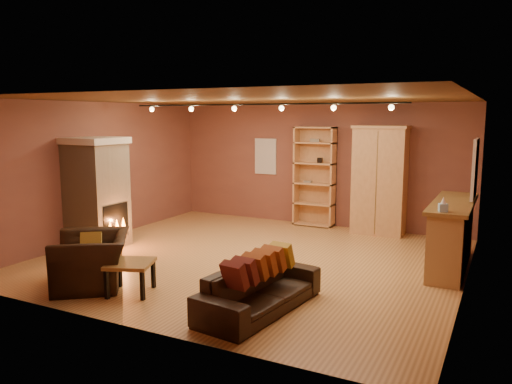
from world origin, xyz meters
The scene contains 16 objects.
floor centered at (0.00, 0.00, 0.00)m, with size 7.00×7.00×0.00m, color #AF783E.
ceiling centered at (0.00, 0.00, 2.80)m, with size 7.00×7.00×0.00m, color brown.
back_wall centered at (0.00, 3.25, 1.40)m, with size 7.00×0.02×2.80m, color brown.
left_wall centered at (-3.50, 0.00, 1.40)m, with size 0.02×6.50×2.80m, color brown.
right_wall centered at (3.50, 0.00, 1.40)m, with size 0.02×6.50×2.80m, color brown.
fireplace centered at (-3.04, -0.60, 1.06)m, with size 1.01×0.98×2.12m.
back_window centered at (-1.30, 3.23, 1.55)m, with size 0.56×0.04×0.86m, color silver.
bookcase centered at (0.02, 3.13, 1.16)m, with size 0.93×0.36×2.28m.
armoire centered at (1.54, 2.95, 1.17)m, with size 1.14×0.65×2.32m.
bar_counter centered at (3.20, 1.02, 0.57)m, with size 0.63×2.36×1.13m.
tissue_box centered at (3.15, 0.01, 1.22)m, with size 0.17×0.17×0.23m.
right_window centered at (3.47, 1.40, 1.65)m, with size 0.05×0.90×1.00m, color silver.
loveseat centered at (1.18, -2.07, 0.40)m, with size 0.82×2.03×0.80m.
armchair centered at (-1.49, -2.34, 0.52)m, with size 1.34×1.42×1.04m.
coffee_table centered at (-0.76, -2.33, 0.40)m, with size 0.79×0.79×0.46m.
track_rail centered at (0.00, 0.20, 2.69)m, with size 5.20×0.09×0.13m.
Camera 1 is at (3.95, -7.65, 2.52)m, focal length 35.00 mm.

